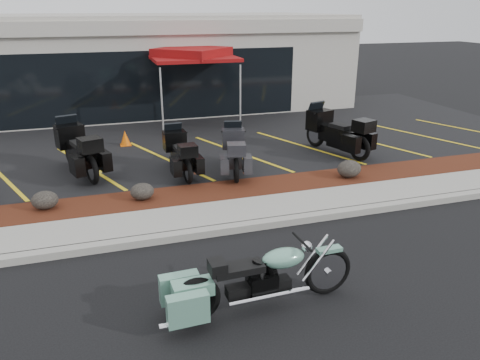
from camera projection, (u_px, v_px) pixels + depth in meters
name	position (u px, v px, depth m)	size (l,w,h in m)	color
ground	(217.00, 257.00, 8.60)	(90.00, 90.00, 0.00)	black
curb	(205.00, 232.00, 9.38)	(24.00, 0.25, 0.15)	gray
sidewalk	(198.00, 218.00, 10.01)	(24.00, 1.20, 0.15)	gray
mulch_bed	(187.00, 197.00, 11.08)	(24.00, 1.20, 0.16)	#3B150D
upper_lot	(155.00, 139.00, 15.90)	(26.00, 9.60, 0.15)	black
dealership_building	(133.00, 62.00, 20.83)	(18.00, 8.16, 4.00)	#A7A297
boulder_left	(45.00, 200.00, 10.19)	(0.56, 0.47, 0.40)	black
boulder_mid	(142.00, 191.00, 10.69)	(0.54, 0.45, 0.38)	black
boulder_right	(349.00, 169.00, 12.08)	(0.63, 0.53, 0.45)	black
hero_cruiser	(328.00, 265.00, 7.32)	(3.01, 0.76, 1.06)	#69A38B
touring_black_front	(69.00, 141.00, 12.82)	(2.47, 0.94, 1.43)	black
touring_black_mid	(174.00, 144.00, 12.86)	(2.10, 0.80, 1.22)	black
touring_grey	(233.00, 142.00, 13.03)	(2.12, 0.81, 1.24)	#28282D
touring_black_rear	(316.00, 124.00, 14.59)	(2.47, 0.94, 1.44)	black
traffic_cone	(125.00, 138.00, 14.89)	(0.33, 0.33, 0.47)	#EB6107
popup_canopy	(192.00, 55.00, 16.92)	(3.59, 3.59, 2.77)	silver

